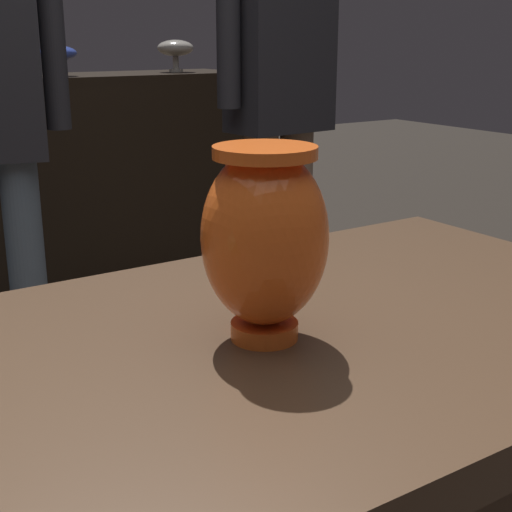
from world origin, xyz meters
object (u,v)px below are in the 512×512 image
at_px(vase_centerpiece, 265,237).
at_px(visitor_near_right, 280,77).
at_px(shelf_vase_far_right, 175,49).
at_px(shelf_vase_right, 57,54).

height_order(vase_centerpiece, visitor_near_right, visitor_near_right).
distance_m(vase_centerpiece, shelf_vase_far_right, 2.42).
xyz_separation_m(shelf_vase_far_right, visitor_near_right, (-0.11, -0.92, -0.07)).
height_order(shelf_vase_right, shelf_vase_far_right, shelf_vase_far_right).
relative_size(shelf_vase_far_right, visitor_near_right, 0.09).
relative_size(shelf_vase_right, visitor_near_right, 0.08).
bearing_deg(vase_centerpiece, shelf_vase_far_right, 64.93).
relative_size(vase_centerpiece, shelf_vase_far_right, 1.48).
xyz_separation_m(vase_centerpiece, visitor_near_right, (0.91, 1.27, 0.09)).
bearing_deg(visitor_near_right, shelf_vase_far_right, -102.46).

